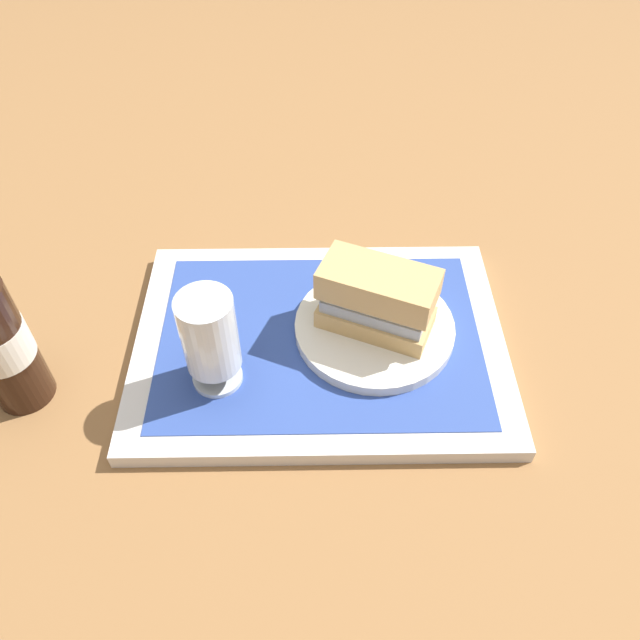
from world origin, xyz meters
name	(u,v)px	position (x,y,z in m)	size (l,w,h in m)	color
ground_plane	(320,347)	(0.00, 0.00, 0.00)	(3.00, 3.00, 0.00)	olive
tray	(320,342)	(0.00, 0.00, 0.01)	(0.44, 0.32, 0.02)	silver
placemat	(320,336)	(0.00, 0.00, 0.02)	(0.38, 0.27, 0.00)	#2D4793
plate	(374,328)	(-0.06, -0.01, 0.03)	(0.19, 0.19, 0.01)	silver
sandwich	(374,298)	(-0.06, -0.01, 0.08)	(0.14, 0.11, 0.08)	tan
beer_glass	(210,340)	(0.12, 0.06, 0.09)	(0.06, 0.06, 0.12)	silver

